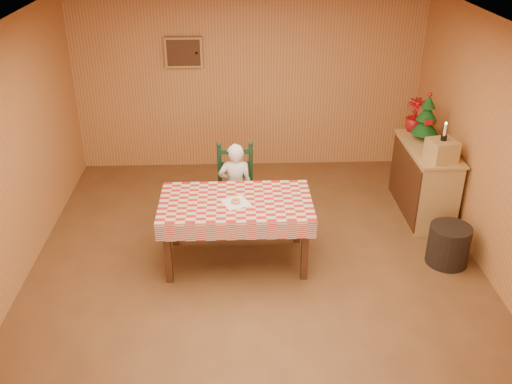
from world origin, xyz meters
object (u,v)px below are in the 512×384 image
dining_table (236,207)px  ladder_chair (236,189)px  shelf_unit (424,180)px  christmas_tree (427,118)px  seated_child (236,187)px  storage_bin (449,245)px  crate (442,150)px

dining_table → ladder_chair: ladder_chair is taller
shelf_unit → christmas_tree: christmas_tree is taller
dining_table → christmas_tree: (2.41, 1.26, 0.52)m
ladder_chair → shelf_unit: (2.40, 0.22, -0.04)m
dining_table → ladder_chair: 0.81m
seated_child → shelf_unit: (2.40, 0.28, -0.10)m
shelf_unit → seated_child: bearing=-173.3°
dining_table → storage_bin: dining_table is taller
ladder_chair → shelf_unit: ladder_chair is taller
seated_child → christmas_tree: 2.55m
storage_bin → seated_child: bearing=159.9°
ladder_chair → christmas_tree: (2.41, 0.47, 0.71)m
ladder_chair → storage_bin: bearing=-21.3°
dining_table → ladder_chair: size_ratio=1.53×
ladder_chair → crate: (2.41, -0.18, 0.55)m
ladder_chair → seated_child: 0.08m
ladder_chair → crate: bearing=-4.2°
crate → christmas_tree: size_ratio=0.48×
crate → storage_bin: (-0.05, -0.74, -0.83)m
ladder_chair → storage_bin: (2.36, -0.92, -0.27)m
shelf_unit → crate: bearing=-88.8°
ladder_chair → shelf_unit: 2.41m
dining_table → seated_child: seated_child is taller
dining_table → storage_bin: size_ratio=3.60×
crate → seated_child: bearing=177.2°
ladder_chair → christmas_tree: size_ratio=1.74×
crate → ladder_chair: bearing=175.8°
ladder_chair → seated_child: size_ratio=0.96×
dining_table → shelf_unit: shelf_unit is taller
christmas_tree → ladder_chair: bearing=-168.9°
ladder_chair → christmas_tree: bearing=11.1°
shelf_unit → storage_bin: (-0.04, -1.14, -0.24)m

